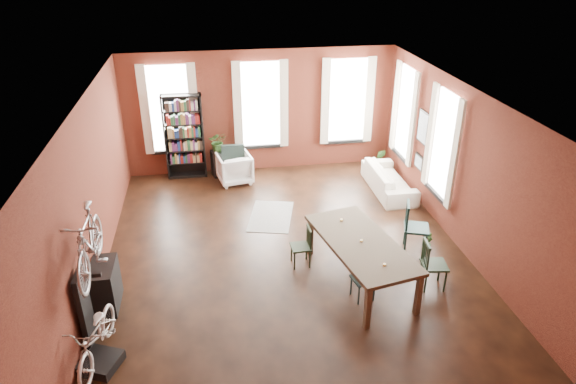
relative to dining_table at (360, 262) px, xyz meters
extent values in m
plane|color=black|center=(-1.16, 0.92, -0.42)|extent=(9.00, 9.00, 0.00)
cube|color=silver|center=(-1.16, 0.92, 2.78)|extent=(7.00, 9.00, 0.04)
cube|color=#4D1B13|center=(-1.16, 5.42, 1.18)|extent=(7.00, 0.04, 3.20)
cube|color=#4D1B13|center=(-1.16, -3.58, 1.18)|extent=(7.00, 0.04, 3.20)
cube|color=#4D1B13|center=(-4.66, 0.92, 1.18)|extent=(0.04, 9.00, 3.20)
cube|color=#4D1B13|center=(2.34, 0.92, 1.18)|extent=(0.04, 9.00, 3.20)
cube|color=white|center=(-3.46, 5.39, 1.38)|extent=(1.00, 0.04, 2.20)
cube|color=beige|center=(-3.46, 5.32, 1.38)|extent=(1.40, 0.06, 2.30)
cube|color=white|center=(-1.16, 5.39, 1.38)|extent=(1.00, 0.04, 2.20)
cube|color=beige|center=(-1.16, 5.32, 1.38)|extent=(1.40, 0.06, 2.30)
cube|color=white|center=(1.14, 5.39, 1.38)|extent=(1.00, 0.04, 2.20)
cube|color=beige|center=(1.14, 5.32, 1.38)|extent=(1.40, 0.06, 2.30)
cube|color=white|center=(2.31, 1.92, 1.38)|extent=(0.04, 1.00, 2.20)
cube|color=beige|center=(2.24, 1.92, 1.38)|extent=(0.06, 1.40, 2.30)
cube|color=white|center=(2.31, 4.12, 1.38)|extent=(0.04, 1.00, 2.20)
cube|color=beige|center=(2.24, 4.12, 1.38)|extent=(0.06, 1.40, 2.30)
cube|color=black|center=(2.30, 3.02, 1.38)|extent=(0.04, 0.55, 0.75)
cube|color=black|center=(2.30, 3.02, 0.53)|extent=(0.04, 0.45, 0.35)
cube|color=brown|center=(0.00, 0.00, 0.00)|extent=(1.62, 2.67, 0.85)
cube|color=#1A3639|center=(-0.08, -0.48, -0.03)|extent=(0.42, 0.42, 0.79)
cube|color=#1F2F1B|center=(-0.96, 0.70, -0.03)|extent=(0.38, 0.38, 0.80)
cube|color=black|center=(1.26, -0.36, 0.04)|extent=(0.48, 0.48, 0.93)
cube|color=#16322F|center=(1.40, 0.83, 0.09)|extent=(0.61, 0.61, 1.04)
cube|color=black|center=(-3.16, 5.22, 0.68)|extent=(1.00, 0.32, 2.20)
imported|color=white|center=(-1.95, 4.65, 0.00)|extent=(0.94, 0.90, 0.84)
imported|color=beige|center=(1.79, 3.52, -0.02)|extent=(0.61, 2.08, 0.81)
cube|color=black|center=(-1.27, 2.67, -0.42)|extent=(1.25, 1.64, 0.01)
cube|color=black|center=(-4.34, -1.43, -0.35)|extent=(0.69, 0.69, 0.15)
cube|color=black|center=(-4.56, -0.88, 0.23)|extent=(0.16, 0.60, 1.30)
cube|color=black|center=(-4.44, 0.02, -0.02)|extent=(0.40, 0.80, 0.80)
cube|color=black|center=(-2.34, 5.11, -0.08)|extent=(0.41, 0.41, 0.69)
imported|color=#2D5F26|center=(1.96, 4.82, -0.29)|extent=(0.52, 0.67, 0.26)
imported|color=#275221|center=(1.68, 0.83, -0.35)|extent=(0.36, 0.44, 0.14)
imported|color=beige|center=(-4.32, -1.41, 0.49)|extent=(0.64, 0.87, 1.53)
imported|color=#A5A8AD|center=(-4.31, -0.88, 1.71)|extent=(0.47, 1.00, 1.66)
imported|color=#2E5722|center=(-2.32, 5.14, 0.47)|extent=(0.47, 0.52, 0.40)
camera|label=1|loc=(-2.51, -7.42, 5.25)|focal=32.00mm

